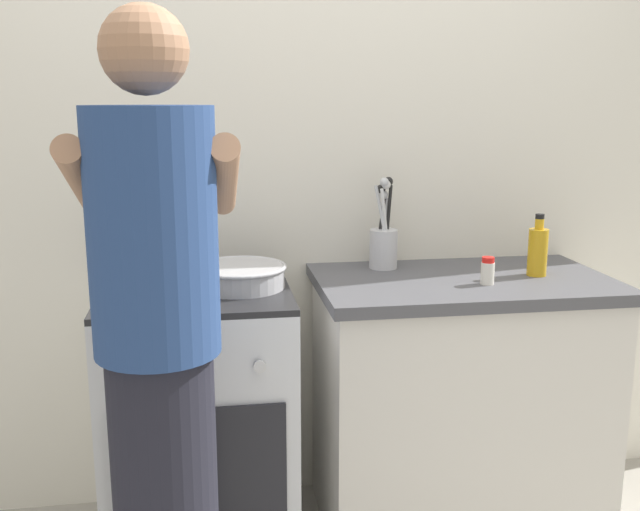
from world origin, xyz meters
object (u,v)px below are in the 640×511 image
utensil_crock (384,241)px  person (160,367)px  oil_bottle (538,251)px  pot (151,270)px  mixing_bowl (239,275)px  stove_range (200,419)px  spice_bottle (488,271)px

utensil_crock → person: size_ratio=0.19×
oil_bottle → person: size_ratio=0.13×
pot → mixing_bowl: (0.28, -0.04, -0.02)m
stove_range → spice_bottle: spice_bottle is taller
mixing_bowl → utensil_crock: bearing=20.9°
mixing_bowl → oil_bottle: (1.02, 0.01, 0.05)m
stove_range → mixing_bowl: 0.51m
oil_bottle → spice_bottle: bearing=-156.9°
stove_range → pot: 0.53m
utensil_crock → person: (-0.74, -0.78, -0.14)m
stove_range → oil_bottle: size_ratio=4.22×
pot → oil_bottle: size_ratio=1.14×
pot → mixing_bowl: 0.28m
mixing_bowl → spice_bottle: (0.80, -0.08, 0.00)m
spice_bottle → pot: bearing=173.2°
pot → person: bearing=-84.6°
spice_bottle → oil_bottle: bearing=23.1°
mixing_bowl → person: 0.62m
stove_range → mixing_bowl: (0.14, -0.01, 0.49)m
spice_bottle → person: bearing=-154.4°
pot → stove_range: bearing=-13.0°
stove_range → person: 0.72m
stove_range → utensil_crock: size_ratio=2.75×
spice_bottle → person: size_ratio=0.05×
pot → utensil_crock: 0.82m
utensil_crock → person: bearing=-133.8°
pot → mixing_bowl: pot is taller
pot → utensil_crock: (0.80, 0.16, 0.04)m
stove_range → pot: bearing=167.0°
mixing_bowl → spice_bottle: size_ratio=3.35×
utensil_crock → person: person is taller
mixing_bowl → pot: bearing=170.9°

